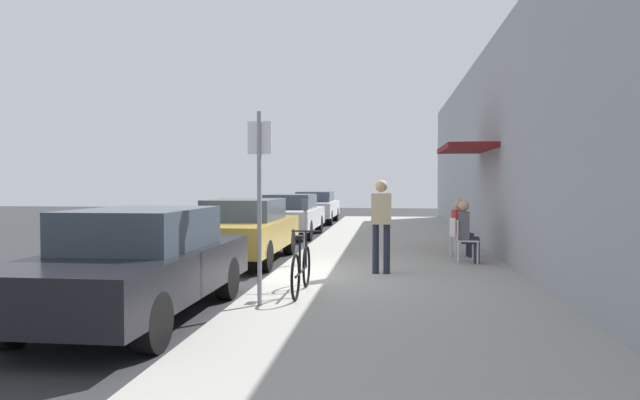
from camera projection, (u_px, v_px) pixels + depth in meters
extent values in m
plane|color=#2D2D30|center=(269.00, 281.00, 10.10)|extent=(60.00, 60.00, 0.00)
cube|color=#9E9B93|center=(394.00, 264.00, 11.81)|extent=(4.50, 32.00, 0.12)
cube|color=#999EA8|center=(514.00, 143.00, 11.44)|extent=(0.30, 32.00, 5.15)
cube|color=maroon|center=(465.00, 148.00, 13.48)|extent=(1.10, 2.80, 0.12)
cube|color=black|center=(137.00, 272.00, 7.26)|extent=(1.80, 4.40, 0.59)
cube|color=#333D47|center=(142.00, 228.00, 7.39)|extent=(1.48, 2.11, 0.52)
cylinder|color=black|center=(227.00, 278.00, 8.52)|extent=(0.22, 0.64, 0.64)
cylinder|color=black|center=(128.00, 276.00, 8.72)|extent=(0.22, 0.64, 0.64)
cylinder|color=black|center=(152.00, 323.00, 5.82)|extent=(0.22, 0.64, 0.64)
cylinder|color=black|center=(10.00, 318.00, 6.01)|extent=(0.22, 0.64, 0.64)
cube|color=#A58433|center=(243.00, 234.00, 12.59)|extent=(1.80, 4.40, 0.61)
cube|color=#333D47|center=(245.00, 210.00, 12.72)|extent=(1.48, 2.11, 0.47)
cylinder|color=black|center=(289.00, 242.00, 13.85)|extent=(0.22, 0.64, 0.64)
cylinder|color=black|center=(227.00, 241.00, 14.04)|extent=(0.22, 0.64, 0.64)
cylinder|color=black|center=(265.00, 256.00, 11.15)|extent=(0.22, 0.64, 0.64)
cylinder|color=black|center=(188.00, 255.00, 11.34)|extent=(0.22, 0.64, 0.64)
cube|color=#B7B7BC|center=(290.00, 218.00, 18.56)|extent=(1.80, 4.40, 0.60)
cube|color=#333D47|center=(291.00, 201.00, 18.69)|extent=(1.48, 2.11, 0.48)
cylinder|color=black|center=(319.00, 224.00, 19.82)|extent=(0.22, 0.64, 0.64)
cylinder|color=black|center=(275.00, 224.00, 20.02)|extent=(0.22, 0.64, 0.64)
cylinder|color=black|center=(308.00, 231.00, 17.12)|extent=(0.22, 0.64, 0.64)
cylinder|color=black|center=(257.00, 230.00, 17.31)|extent=(0.22, 0.64, 0.64)
cube|color=#B7B7BC|center=(315.00, 209.00, 24.87)|extent=(1.80, 4.40, 0.63)
cube|color=#333D47|center=(315.00, 197.00, 25.00)|extent=(1.48, 2.11, 0.44)
cylinder|color=black|center=(336.00, 214.00, 26.13)|extent=(0.22, 0.64, 0.64)
cylinder|color=black|center=(302.00, 214.00, 26.32)|extent=(0.22, 0.64, 0.64)
cylinder|color=black|center=(330.00, 218.00, 23.43)|extent=(0.22, 0.64, 0.64)
cylinder|color=black|center=(292.00, 218.00, 23.62)|extent=(0.22, 0.64, 0.64)
cylinder|color=slate|center=(305.00, 237.00, 11.36)|extent=(0.07, 0.07, 1.10)
cube|color=#383D42|center=(305.00, 205.00, 11.34)|extent=(0.12, 0.10, 0.22)
cylinder|color=gray|center=(259.00, 209.00, 7.53)|extent=(0.06, 0.06, 2.60)
cube|color=white|center=(259.00, 138.00, 7.53)|extent=(0.32, 0.02, 0.44)
torus|color=black|center=(306.00, 266.00, 8.88)|extent=(0.04, 0.66, 0.66)
torus|color=black|center=(296.00, 277.00, 7.84)|extent=(0.04, 0.66, 0.66)
cylinder|color=black|center=(301.00, 271.00, 8.36)|extent=(0.04, 1.05, 0.04)
cylinder|color=black|center=(300.00, 256.00, 8.20)|extent=(0.04, 0.04, 0.50)
cube|color=black|center=(300.00, 238.00, 8.19)|extent=(0.10, 0.20, 0.06)
cylinder|color=black|center=(306.00, 249.00, 8.82)|extent=(0.03, 0.03, 0.56)
cylinder|color=black|center=(306.00, 231.00, 8.81)|extent=(0.46, 0.03, 0.03)
cylinder|color=silver|center=(477.00, 251.00, 11.72)|extent=(0.04, 0.04, 0.45)
cylinder|color=silver|center=(478.00, 253.00, 11.35)|extent=(0.04, 0.04, 0.45)
cylinder|color=silver|center=(458.00, 251.00, 11.81)|extent=(0.04, 0.04, 0.45)
cylinder|color=silver|center=(458.00, 253.00, 11.44)|extent=(0.04, 0.04, 0.45)
cube|color=silver|center=(468.00, 240.00, 11.57)|extent=(0.48, 0.48, 0.03)
cube|color=silver|center=(458.00, 230.00, 11.61)|extent=(0.08, 0.44, 0.40)
cylinder|color=#232838|center=(476.00, 251.00, 11.63)|extent=(0.11, 0.11, 0.47)
cylinder|color=#232838|center=(470.00, 240.00, 11.66)|extent=(0.37, 0.18, 0.14)
cylinder|color=#232838|center=(477.00, 252.00, 11.44)|extent=(0.11, 0.11, 0.47)
cylinder|color=#232838|center=(470.00, 241.00, 11.46)|extent=(0.37, 0.18, 0.14)
cube|color=#595960|center=(464.00, 226.00, 11.58)|extent=(0.26, 0.38, 0.56)
sphere|color=tan|center=(464.00, 206.00, 11.57)|extent=(0.22, 0.22, 0.22)
cylinder|color=silver|center=(468.00, 246.00, 12.69)|extent=(0.04, 0.04, 0.45)
cylinder|color=silver|center=(473.00, 248.00, 12.32)|extent=(0.04, 0.04, 0.45)
cylinder|color=silver|center=(451.00, 246.00, 12.68)|extent=(0.04, 0.04, 0.45)
cylinder|color=silver|center=(456.00, 248.00, 12.30)|extent=(0.04, 0.04, 0.45)
cube|color=silver|center=(462.00, 236.00, 12.49)|extent=(0.50, 0.50, 0.03)
cube|color=silver|center=(453.00, 227.00, 12.48)|extent=(0.10, 0.44, 0.40)
cylinder|color=#232838|center=(468.00, 246.00, 12.60)|extent=(0.11, 0.11, 0.47)
cylinder|color=#232838|center=(463.00, 235.00, 12.59)|extent=(0.38, 0.19, 0.14)
cylinder|color=#232838|center=(471.00, 247.00, 12.40)|extent=(0.11, 0.11, 0.47)
cylinder|color=#232838|center=(465.00, 236.00, 12.39)|extent=(0.38, 0.19, 0.14)
cube|color=#B22626|center=(458.00, 222.00, 12.48)|extent=(0.27, 0.39, 0.56)
sphere|color=tan|center=(458.00, 204.00, 12.47)|extent=(0.22, 0.22, 0.22)
cylinder|color=#232838|center=(376.00, 249.00, 10.21)|extent=(0.12, 0.12, 0.90)
cylinder|color=#232838|center=(387.00, 249.00, 10.18)|extent=(0.12, 0.12, 0.90)
cube|color=#CCB28C|center=(381.00, 209.00, 10.18)|extent=(0.36, 0.22, 0.56)
sphere|color=tan|center=(381.00, 186.00, 10.16)|extent=(0.22, 0.22, 0.22)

